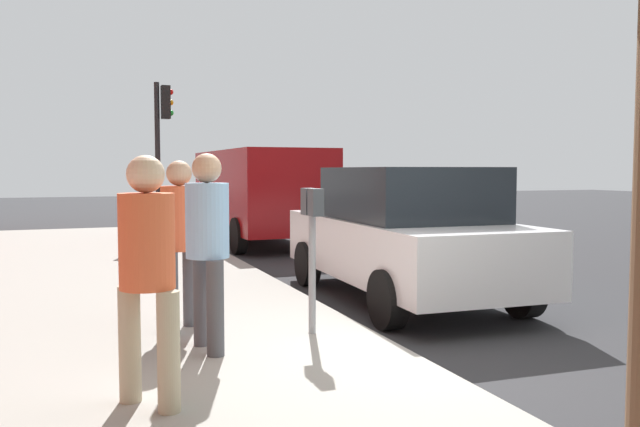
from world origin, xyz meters
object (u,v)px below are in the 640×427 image
parking_meter (312,229)px  traffic_signal (162,134)px  pedestrian_bystander (147,262)px  parked_van_far (259,190)px  parked_sedan_near (404,234)px  parking_officer (180,232)px  pedestrian_at_meter (207,236)px

parking_meter → traffic_signal: 9.69m
pedestrian_bystander → parked_van_far: parked_van_far is taller
parked_sedan_near → parking_officer: bearing=110.5°
parking_meter → parked_van_far: parked_van_far is taller
parking_officer → parked_van_far: bearing=109.7°
parked_van_far → traffic_signal: 2.60m
parked_van_far → traffic_signal: bearing=72.3°
parking_meter → parked_sedan_near: (1.76, -1.95, -0.27)m
traffic_signal → pedestrian_bystander: bearing=172.2°
parking_meter → parked_van_far: size_ratio=0.27×
pedestrian_bystander → traffic_signal: size_ratio=0.47×
parking_officer → parked_sedan_near: (1.16, -3.12, -0.23)m
parking_meter → pedestrian_at_meter: 1.08m
pedestrian_bystander → parked_van_far: (10.34, -3.65, 0.13)m
pedestrian_bystander → traffic_signal: 11.23m
parking_meter → parked_sedan_near: parked_sedan_near is taller
pedestrian_at_meter → parked_van_far: bearing=64.7°
parking_meter → traffic_signal: bearing=1.1°
traffic_signal → pedestrian_at_meter: bearing=174.9°
parked_sedan_near → parked_van_far: 7.15m
pedestrian_at_meter → traffic_signal: bearing=77.8°
parking_meter → pedestrian_bystander: (-1.45, 1.70, -0.04)m
pedestrian_at_meter → parked_van_far: parked_van_far is taller
pedestrian_at_meter → traffic_signal: size_ratio=0.48×
parking_officer → pedestrian_at_meter: bearing=-42.1°
parking_officer → traffic_signal: size_ratio=0.47×
parking_meter → pedestrian_at_meter: bearing=102.4°
pedestrian_at_meter → parked_van_far: size_ratio=0.33×
parked_sedan_near → traffic_signal: size_ratio=1.24×
pedestrian_bystander → parking_officer: 2.11m
parking_officer → parked_van_far: (8.30, -3.12, 0.13)m
parking_meter → pedestrian_at_meter: size_ratio=0.82×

